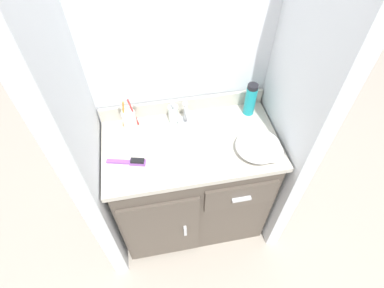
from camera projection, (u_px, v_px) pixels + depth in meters
The scene contains 12 objects.
ground_plane at pixel (191, 217), 2.14m from camera, with size 6.00×6.00×0.00m, color #ADA393.
wall_back at pixel (180, 61), 1.49m from camera, with size 1.08×0.08×2.20m, color silver.
wall_left at pixel (73, 115), 1.24m from camera, with size 0.08×0.57×2.20m, color silver.
wall_right at pixel (299, 87), 1.36m from camera, with size 0.08×0.57×2.20m, color silver.
vanity at pixel (191, 185), 1.81m from camera, with size 0.90×0.51×0.81m.
backsplash at pixel (183, 105), 1.64m from camera, with size 0.90×0.02×0.08m.
sink_faucet at pixel (186, 116), 1.57m from camera, with size 0.09×0.09×0.14m.
toothbrush_cup at pixel (129, 119), 1.54m from camera, with size 0.10×0.07×0.20m.
soap_dispenser at pixel (173, 114), 1.57m from camera, with size 0.05×0.06×0.14m.
shaving_cream_can at pixel (250, 99), 1.59m from camera, with size 0.06×0.06×0.19m.
hairbrush at pixel (132, 162), 1.43m from camera, with size 0.19×0.07×0.03m.
hand_towel at pixel (261, 147), 1.46m from camera, with size 0.23×0.22×0.07m.
Camera 1 is at (-0.18, -0.97, 1.97)m, focal length 28.00 mm.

